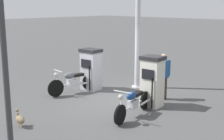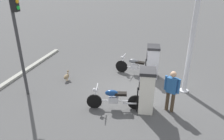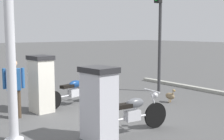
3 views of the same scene
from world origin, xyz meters
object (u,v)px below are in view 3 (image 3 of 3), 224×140
Objects in this scene: fuel_pump_far at (41,83)px; motorcycle_near_pump at (132,113)px; motorcycle_far_pump at (73,91)px; wandering_duck at (170,96)px; roadside_traffic_light at (159,20)px; fuel_pump_near at (99,103)px; canopy_support_pole at (11,55)px; attendant_person at (14,85)px.

motorcycle_near_pump is at bearing -74.23° from fuel_pump_far.
motorcycle_far_pump is at bearing 84.36° from motorcycle_near_pump.
wandering_duck is (3.03, 1.50, -0.25)m from motorcycle_near_pump.
roadside_traffic_light is at bearing 56.67° from wandering_duck.
fuel_pump_near reaches higher than motorcycle_far_pump.
fuel_pump_near is at bearing -90.00° from fuel_pump_far.
fuel_pump_near is 0.38× the size of roadside_traffic_light.
wandering_duck is at bearing 3.51° from canopy_support_pole.
motorcycle_far_pump is at bearing 8.71° from fuel_pump_far.
attendant_person is at bearing -168.24° from fuel_pump_far.
fuel_pump_near is 3.33m from motorcycle_far_pump.
canopy_support_pole is (-2.65, -2.02, 1.39)m from motorcycle_far_pump.
motorcycle_near_pump is 2.95m from canopy_support_pole.
canopy_support_pole reaches higher than motorcycle_far_pump.
roadside_traffic_light is (4.89, 2.94, 1.99)m from fuel_pump_near.
motorcycle_far_pump is (1.16, 0.18, -0.39)m from fuel_pump_far.
motorcycle_far_pump is (0.31, 3.19, -0.03)m from motorcycle_near_pump.
motorcycle_near_pump is at bearing -26.63° from canopy_support_pole.
motorcycle_near_pump is 1.31× the size of attendant_person.
roadside_traffic_light is 1.08× the size of canopy_support_pole.
attendant_person reaches higher than motorcycle_far_pump.
wandering_duck is (4.74, -1.33, -0.69)m from attendant_person.
roadside_traffic_light is at bearing 31.04° from fuel_pump_near.
roadside_traffic_light is at bearing 2.07° from attendant_person.
roadside_traffic_light is (4.04, 3.04, 2.33)m from motorcycle_near_pump.
fuel_pump_far is at bearing -179.68° from roadside_traffic_light.
fuel_pump_far reaches higher than motorcycle_near_pump.
canopy_support_pole is at bearing 153.37° from motorcycle_near_pump.
motorcycle_far_pump is at bearing 10.02° from attendant_person.
attendant_person is (-1.72, 2.83, 0.44)m from motorcycle_near_pump.
motorcycle_near_pump is at bearing -95.64° from motorcycle_far_pump.
motorcycle_far_pump is 3.61m from canopy_support_pole.
canopy_support_pole is at bearing -110.54° from attendant_person.
fuel_pump_near reaches higher than wandering_duck.
roadside_traffic_light reaches higher than motorcycle_far_pump.
fuel_pump_near is 0.92m from motorcycle_near_pump.
fuel_pump_near is 2.87m from attendant_person.
roadside_traffic_light is at bearing 16.32° from canopy_support_pole.
roadside_traffic_light reaches higher than fuel_pump_near.
motorcycle_far_pump is 1.30× the size of attendant_person.
canopy_support_pole is at bearing -128.96° from fuel_pump_far.
motorcycle_near_pump is 3.20m from motorcycle_far_pump.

